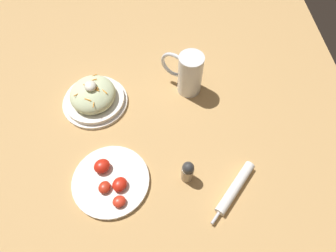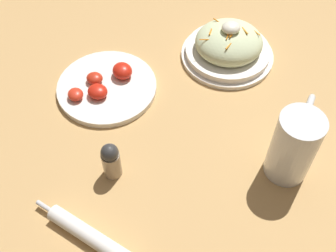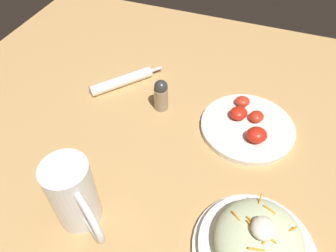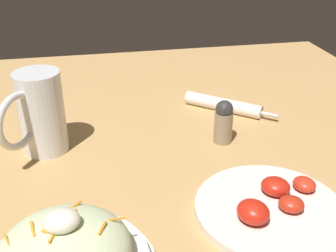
# 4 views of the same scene
# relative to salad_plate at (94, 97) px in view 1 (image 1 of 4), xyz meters

# --- Properties ---
(ground_plane) EXTENTS (1.43, 1.43, 0.00)m
(ground_plane) POSITION_rel_salad_plate_xyz_m (-0.06, -0.16, -0.03)
(ground_plane) COLOR tan
(salad_plate) EXTENTS (0.22, 0.22, 0.10)m
(salad_plate) POSITION_rel_salad_plate_xyz_m (0.00, 0.00, 0.00)
(salad_plate) COLOR white
(salad_plate) RESTS_ON ground_plane
(beer_mug) EXTENTS (0.11, 0.14, 0.15)m
(beer_mug) POSITION_rel_salad_plate_xyz_m (0.05, -0.32, 0.03)
(beer_mug) COLOR white
(beer_mug) RESTS_ON ground_plane
(napkin_roll) EXTENTS (0.17, 0.15, 0.03)m
(napkin_roll) POSITION_rel_salad_plate_xyz_m (-0.33, -0.41, -0.02)
(napkin_roll) COLOR white
(napkin_roll) RESTS_ON ground_plane
(tomato_plate) EXTENTS (0.22, 0.22, 0.04)m
(tomato_plate) POSITION_rel_salad_plate_xyz_m (-0.29, -0.07, -0.02)
(tomato_plate) COLOR white
(tomato_plate) RESTS_ON ground_plane
(salt_shaker) EXTENTS (0.03, 0.03, 0.08)m
(salt_shaker) POSITION_rel_salad_plate_xyz_m (-0.28, -0.28, 0.01)
(salt_shaker) COLOR gray
(salt_shaker) RESTS_ON ground_plane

